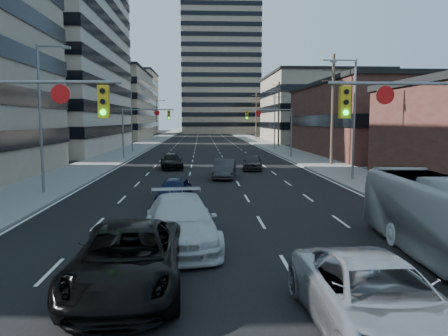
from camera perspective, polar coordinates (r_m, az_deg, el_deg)
road_surface at (r=137.01m, az=-2.69°, el=4.34°), size 18.00×300.00×0.02m
sidewalk_left at (r=137.42m, az=-7.50°, el=4.33°), size 5.00×300.00×0.15m
sidewalk_right at (r=137.56m, az=2.12°, el=4.38°), size 5.00×300.00×0.15m
office_left_mid at (r=72.48m, az=-24.85°, el=13.18°), size 26.00×34.00×28.00m
office_left_far at (r=109.46m, az=-15.39°, el=7.83°), size 20.00×30.00×16.00m
storefront_right_mid at (r=62.12m, az=20.66°, el=5.81°), size 20.00×30.00×9.00m
office_right_far at (r=98.42m, az=12.30°, el=7.53°), size 22.00×28.00×14.00m
apartment_tower at (r=158.98m, az=-0.55°, el=15.09°), size 26.00×26.00×58.00m
bg_block_left at (r=149.52m, az=-13.64°, el=8.16°), size 24.00×24.00×20.00m
bg_block_right at (r=140.83m, az=10.53°, el=6.73°), size 22.00×22.00×12.00m
signal_near_left at (r=16.32m, az=-26.97°, el=4.84°), size 6.59×0.33×6.00m
signal_near_right at (r=17.09m, az=26.17°, el=4.91°), size 6.59×0.33×6.00m
signal_far_left at (r=52.38m, az=-10.58°, el=5.88°), size 6.09×0.33×6.00m
signal_far_right at (r=52.63m, az=6.34°, el=5.95°), size 6.09×0.33×6.00m
utility_pole_block at (r=44.89m, az=14.00°, el=7.64°), size 2.20×0.28×11.00m
utility_pole_midblock at (r=74.10m, az=7.17°, el=7.15°), size 2.20×0.28×11.00m
utility_pole_distant at (r=103.77m, az=4.22°, el=6.91°), size 2.20×0.28×11.00m
streetlight_left_near at (r=28.56m, az=-22.60°, el=6.81°), size 2.03×0.22×9.00m
streetlight_left_mid at (r=62.66m, az=-11.82°, el=6.58°), size 2.03×0.22×9.00m
streetlight_left_far at (r=97.40m, az=-8.68°, el=6.47°), size 2.03×0.22×9.00m
streetlight_right_near at (r=33.84m, az=16.40°, el=6.87°), size 2.03×0.22×9.00m
streetlight_right_far at (r=67.87m, az=6.50°, el=6.64°), size 2.03×0.22×9.00m
black_pickup at (r=12.19m, az=-12.46°, el=-11.47°), size 3.04×6.25×1.71m
white_van at (r=16.00m, az=-5.65°, el=-6.99°), size 3.14×6.30×1.76m
silver_suv at (r=10.06m, az=19.29°, el=-15.83°), size 2.77×5.87×1.62m
sedan_blue at (r=24.05m, az=-6.49°, el=-2.94°), size 2.07×4.31×1.42m
sedan_grey_center at (r=34.10m, az=0.08°, el=-0.13°), size 2.18×4.71×1.50m
sedan_black_far at (r=41.13m, az=-6.87°, el=0.85°), size 2.55×5.06×1.41m
sedan_grey_right at (r=40.01m, az=3.77°, el=0.75°), size 2.26×4.40×1.44m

